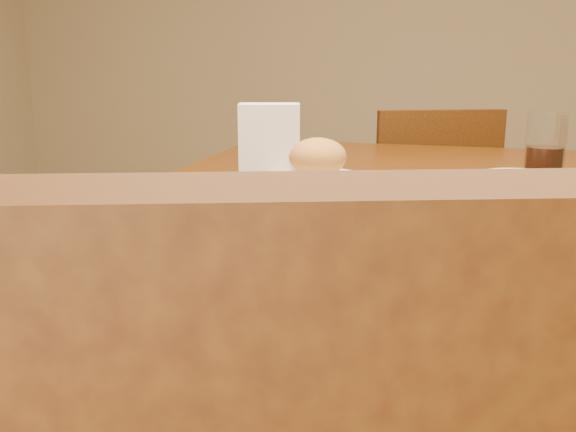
% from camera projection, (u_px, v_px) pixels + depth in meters
% --- Properties ---
extents(dining_table, '(0.90, 1.40, 0.75)m').
position_uv_depth(dining_table, '(384.00, 263.00, 1.04)').
color(dining_table, '#441C07').
rests_on(dining_table, ground_plane).
extents(chair_far, '(0.50, 0.50, 0.83)m').
position_uv_depth(chair_far, '(422.00, 234.00, 1.99)').
color(chair_far, '#46280A').
rests_on(chair_far, ground_plane).
extents(salad_plate, '(0.28, 0.27, 0.08)m').
position_uv_depth(salad_plate, '(292.00, 248.00, 0.67)').
color(salad_plate, silver).
rests_on(salad_plate, dining_table).
extents(bread_plate, '(0.17, 0.17, 0.08)m').
position_uv_depth(bread_plate, '(318.00, 165.00, 1.15)').
color(bread_plate, silver).
rests_on(bread_plate, dining_table).
extents(tomato_bowl, '(0.15, 0.15, 0.05)m').
position_uv_depth(tomato_bowl, '(523.00, 187.00, 1.02)').
color(tomato_bowl, silver).
rests_on(tomato_bowl, dining_table).
extents(drinking_glass, '(0.07, 0.07, 0.12)m').
position_uv_depth(drinking_glass, '(545.00, 152.00, 1.18)').
color(drinking_glass, silver).
rests_on(drinking_glass, dining_table).
extents(napkin_holder, '(0.12, 0.09, 0.14)m').
position_uv_depth(napkin_holder, '(269.00, 141.00, 1.16)').
color(napkin_holder, white).
rests_on(napkin_holder, dining_table).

